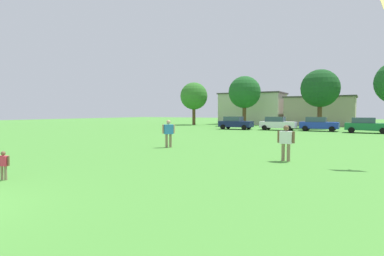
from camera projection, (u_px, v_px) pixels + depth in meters
ground_plane at (271, 133)px, 32.83m from camera, size 160.00×160.00×0.00m
child_kite_flyer at (3, 163)px, 10.32m from camera, size 0.44×0.27×0.97m
adult_bystander at (286, 140)px, 14.27m from camera, size 0.79×0.32×1.66m
bystander_midfield at (168, 131)px, 19.86m from camera, size 0.63×0.64×1.76m
parked_car_navy_0 at (235, 123)px, 40.65m from camera, size 4.30×2.02×1.68m
parked_car_white_1 at (277, 123)px, 38.75m from camera, size 4.30×2.02×1.68m
parked_car_blue_2 at (318, 124)px, 36.90m from camera, size 4.30×2.02×1.68m
parked_car_green_3 at (366, 125)px, 33.51m from camera, size 4.30×2.02×1.68m
tree_far_left at (194, 96)px, 55.16m from camera, size 4.85×4.85×7.55m
tree_left at (245, 92)px, 50.26m from camera, size 5.20×5.20×8.11m
tree_center_left at (320, 89)px, 43.34m from camera, size 5.30×5.30×8.25m
house_left at (320, 111)px, 52.15m from camera, size 11.11×6.63×4.90m
house_right at (253, 109)px, 57.90m from camera, size 11.55×7.20×5.81m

